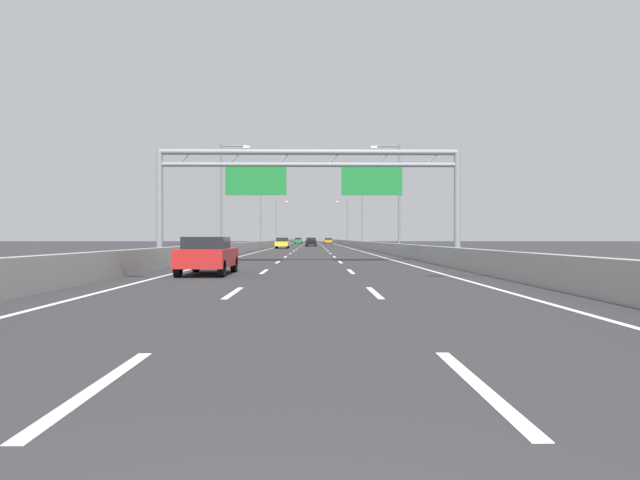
# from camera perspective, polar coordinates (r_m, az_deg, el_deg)

# --- Properties ---
(ground_plane) EXTENTS (260.00, 260.00, 0.00)m
(ground_plane) POSITION_cam_1_polar(r_m,az_deg,el_deg) (101.81, -0.85, -0.57)
(ground_plane) COLOR #2D2D30
(lane_dash_left_0) EXTENTS (0.16, 3.00, 0.01)m
(lane_dash_left_0) POSITION_cam_1_polar(r_m,az_deg,el_deg) (5.85, -21.64, -13.67)
(lane_dash_left_0) COLOR white
(lane_dash_left_0) RESTS_ON ground_plane
(lane_dash_left_1) EXTENTS (0.16, 3.00, 0.01)m
(lane_dash_left_1) POSITION_cam_1_polar(r_m,az_deg,el_deg) (14.51, -8.79, -5.32)
(lane_dash_left_1) COLOR white
(lane_dash_left_1) RESTS_ON ground_plane
(lane_dash_left_2) EXTENTS (0.16, 3.00, 0.01)m
(lane_dash_left_2) POSITION_cam_1_polar(r_m,az_deg,el_deg) (23.43, -5.69, -3.21)
(lane_dash_left_2) COLOR white
(lane_dash_left_2) RESTS_ON ground_plane
(lane_dash_left_3) EXTENTS (0.16, 3.00, 0.01)m
(lane_dash_left_3) POSITION_cam_1_polar(r_m,az_deg,el_deg) (32.40, -4.31, -2.26)
(lane_dash_left_3) COLOR white
(lane_dash_left_3) RESTS_ON ground_plane
(lane_dash_left_4) EXTENTS (0.16, 3.00, 0.01)m
(lane_dash_left_4) POSITION_cam_1_polar(r_m,az_deg,el_deg) (41.37, -3.53, -1.72)
(lane_dash_left_4) COLOR white
(lane_dash_left_4) RESTS_ON ground_plane
(lane_dash_left_5) EXTENTS (0.16, 3.00, 0.01)m
(lane_dash_left_5) POSITION_cam_1_polar(r_m,az_deg,el_deg) (50.36, -3.03, -1.37)
(lane_dash_left_5) COLOR white
(lane_dash_left_5) RESTS_ON ground_plane
(lane_dash_left_6) EXTENTS (0.16, 3.00, 0.01)m
(lane_dash_left_6) POSITION_cam_1_polar(r_m,az_deg,el_deg) (59.35, -2.68, -1.13)
(lane_dash_left_6) COLOR white
(lane_dash_left_6) RESTS_ON ground_plane
(lane_dash_left_7) EXTENTS (0.16, 3.00, 0.01)m
(lane_dash_left_7) POSITION_cam_1_polar(r_m,az_deg,el_deg) (68.35, -2.42, -0.95)
(lane_dash_left_7) COLOR white
(lane_dash_left_7) RESTS_ON ground_plane
(lane_dash_left_8) EXTENTS (0.16, 3.00, 0.01)m
(lane_dash_left_8) POSITION_cam_1_polar(r_m,az_deg,el_deg) (77.34, -2.22, -0.82)
(lane_dash_left_8) COLOR white
(lane_dash_left_8) RESTS_ON ground_plane
(lane_dash_left_9) EXTENTS (0.16, 3.00, 0.01)m
(lane_dash_left_9) POSITION_cam_1_polar(r_m,az_deg,el_deg) (86.34, -2.06, -0.71)
(lane_dash_left_9) COLOR white
(lane_dash_left_9) RESTS_ON ground_plane
(lane_dash_left_10) EXTENTS (0.16, 3.00, 0.01)m
(lane_dash_left_10) POSITION_cam_1_polar(r_m,az_deg,el_deg) (95.33, -1.94, -0.62)
(lane_dash_left_10) COLOR white
(lane_dash_left_10) RESTS_ON ground_plane
(lane_dash_left_11) EXTENTS (0.16, 3.00, 0.01)m
(lane_dash_left_11) POSITION_cam_1_polar(r_m,az_deg,el_deg) (104.33, -1.83, -0.55)
(lane_dash_left_11) COLOR white
(lane_dash_left_11) RESTS_ON ground_plane
(lane_dash_left_12) EXTENTS (0.16, 3.00, 0.01)m
(lane_dash_left_12) POSITION_cam_1_polar(r_m,az_deg,el_deg) (113.33, -1.74, -0.49)
(lane_dash_left_12) COLOR white
(lane_dash_left_12) RESTS_ON ground_plane
(lane_dash_left_13) EXTENTS (0.16, 3.00, 0.01)m
(lane_dash_left_13) POSITION_cam_1_polar(r_m,az_deg,el_deg) (122.33, -1.67, -0.43)
(lane_dash_left_13) COLOR white
(lane_dash_left_13) RESTS_ON ground_plane
(lane_dash_left_14) EXTENTS (0.16, 3.00, 0.01)m
(lane_dash_left_14) POSITION_cam_1_polar(r_m,az_deg,el_deg) (131.32, -1.60, -0.39)
(lane_dash_left_14) COLOR white
(lane_dash_left_14) RESTS_ON ground_plane
(lane_dash_left_15) EXTENTS (0.16, 3.00, 0.01)m
(lane_dash_left_15) POSITION_cam_1_polar(r_m,az_deg,el_deg) (140.32, -1.54, -0.35)
(lane_dash_left_15) COLOR white
(lane_dash_left_15) RESTS_ON ground_plane
(lane_dash_left_16) EXTENTS (0.16, 3.00, 0.01)m
(lane_dash_left_16) POSITION_cam_1_polar(r_m,az_deg,el_deg) (149.32, -1.49, -0.31)
(lane_dash_left_16) COLOR white
(lane_dash_left_16) RESTS_ON ground_plane
(lane_dash_left_17) EXTENTS (0.16, 3.00, 0.01)m
(lane_dash_left_17) POSITION_cam_1_polar(r_m,az_deg,el_deg) (158.32, -1.45, -0.28)
(lane_dash_left_17) COLOR white
(lane_dash_left_17) RESTS_ON ground_plane
(lane_dash_right_0) EXTENTS (0.16, 3.00, 0.01)m
(lane_dash_right_0) POSITION_cam_1_polar(r_m,az_deg,el_deg) (5.70, 15.78, -14.02)
(lane_dash_right_0) COLOR white
(lane_dash_right_0) RESTS_ON ground_plane
(lane_dash_right_1) EXTENTS (0.16, 3.00, 0.01)m
(lane_dash_right_1) POSITION_cam_1_polar(r_m,az_deg,el_deg) (14.46, 5.55, -5.34)
(lane_dash_right_1) COLOR white
(lane_dash_right_1) RESTS_ON ground_plane
(lane_dash_right_2) EXTENTS (0.16, 3.00, 0.01)m
(lane_dash_right_2) POSITION_cam_1_polar(r_m,az_deg,el_deg) (23.40, 3.14, -3.21)
(lane_dash_right_2) COLOR white
(lane_dash_right_2) RESTS_ON ground_plane
(lane_dash_right_3) EXTENTS (0.16, 3.00, 0.01)m
(lane_dash_right_3) POSITION_cam_1_polar(r_m,az_deg,el_deg) (32.37, 2.07, -2.26)
(lane_dash_right_3) COLOR white
(lane_dash_right_3) RESTS_ON ground_plane
(lane_dash_right_4) EXTENTS (0.16, 3.00, 0.01)m
(lane_dash_right_4) POSITION_cam_1_polar(r_m,az_deg,el_deg) (41.35, 1.46, -1.72)
(lane_dash_right_4) COLOR white
(lane_dash_right_4) RESTS_ON ground_plane
(lane_dash_right_5) EXTENTS (0.16, 3.00, 0.01)m
(lane_dash_right_5) POSITION_cam_1_polar(r_m,az_deg,el_deg) (50.35, 1.07, -1.37)
(lane_dash_right_5) COLOR white
(lane_dash_right_5) RESTS_ON ground_plane
(lane_dash_right_6) EXTENTS (0.16, 3.00, 0.01)m
(lane_dash_right_6) POSITION_cam_1_polar(r_m,az_deg,el_deg) (59.34, 0.80, -1.13)
(lane_dash_right_6) COLOR white
(lane_dash_right_6) RESTS_ON ground_plane
(lane_dash_right_7) EXTENTS (0.16, 3.00, 0.01)m
(lane_dash_right_7) POSITION_cam_1_polar(r_m,az_deg,el_deg) (68.33, 0.60, -0.95)
(lane_dash_right_7) COLOR white
(lane_dash_right_7) RESTS_ON ground_plane
(lane_dash_right_8) EXTENTS (0.16, 3.00, 0.01)m
(lane_dash_right_8) POSITION_cam_1_polar(r_m,az_deg,el_deg) (77.33, 0.45, -0.82)
(lane_dash_right_8) COLOR white
(lane_dash_right_8) RESTS_ON ground_plane
(lane_dash_right_9) EXTENTS (0.16, 3.00, 0.01)m
(lane_dash_right_9) POSITION_cam_1_polar(r_m,az_deg,el_deg) (86.33, 0.33, -0.71)
(lane_dash_right_9) COLOR white
(lane_dash_right_9) RESTS_ON ground_plane
(lane_dash_right_10) EXTENTS (0.16, 3.00, 0.01)m
(lane_dash_right_10) POSITION_cam_1_polar(r_m,az_deg,el_deg) (95.32, 0.23, -0.62)
(lane_dash_right_10) COLOR white
(lane_dash_right_10) RESTS_ON ground_plane
(lane_dash_right_11) EXTENTS (0.16, 3.00, 0.01)m
(lane_dash_right_11) POSITION_cam_1_polar(r_m,az_deg,el_deg) (104.32, 0.15, -0.55)
(lane_dash_right_11) COLOR white
(lane_dash_right_11) RESTS_ON ground_plane
(lane_dash_right_12) EXTENTS (0.16, 3.00, 0.01)m
(lane_dash_right_12) POSITION_cam_1_polar(r_m,az_deg,el_deg) (113.32, 0.08, -0.49)
(lane_dash_right_12) COLOR white
(lane_dash_right_12) RESTS_ON ground_plane
(lane_dash_right_13) EXTENTS (0.16, 3.00, 0.01)m
(lane_dash_right_13) POSITION_cam_1_polar(r_m,az_deg,el_deg) (122.32, 0.02, -0.43)
(lane_dash_right_13) COLOR white
(lane_dash_right_13) RESTS_ON ground_plane
(lane_dash_right_14) EXTENTS (0.16, 3.00, 0.01)m
(lane_dash_right_14) POSITION_cam_1_polar(r_m,az_deg,el_deg) (131.32, -0.03, -0.39)
(lane_dash_right_14) COLOR white
(lane_dash_right_14) RESTS_ON ground_plane
(lane_dash_right_15) EXTENTS (0.16, 3.00, 0.01)m
(lane_dash_right_15) POSITION_cam_1_polar(r_m,az_deg,el_deg) (140.32, -0.07, -0.35)
(lane_dash_right_15) COLOR white
(lane_dash_right_15) RESTS_ON ground_plane
(lane_dash_right_16) EXTENTS (0.16, 3.00, 0.01)m
(lane_dash_right_16) POSITION_cam_1_polar(r_m,az_deg,el_deg) (149.32, -0.11, -0.31)
(lane_dash_right_16) COLOR white
(lane_dash_right_16) RESTS_ON ground_plane
(lane_dash_right_17) EXTENTS (0.16, 3.00, 0.01)m
(lane_dash_right_17) POSITION_cam_1_polar(r_m,az_deg,el_deg) (158.32, -0.15, -0.28)
(lane_dash_right_17) COLOR white
(lane_dash_right_17) RESTS_ON ground_plane
(edge_line_left) EXTENTS (0.16, 176.00, 0.01)m
(edge_line_left) POSITION_cam_1_polar(r_m,az_deg,el_deg) (89.98, -4.21, -0.67)
(edge_line_left) COLOR white
(edge_line_left) RESTS_ON ground_plane
(edge_line_right) EXTENTS (0.16, 176.00, 0.01)m
(edge_line_right) POSITION_cam_1_polar(r_m,az_deg,el_deg) (89.95, 2.48, -0.67)
(edge_line_right) COLOR white
(edge_line_right) RESTS_ON ground_plane
(barrier_left) EXTENTS (0.45, 220.00, 0.95)m
(barrier_left) POSITION_cam_1_polar(r_m,az_deg,el_deg) (112.03, -4.36, -0.25)
(barrier_left) COLOR #9E9E99
(barrier_left) RESTS_ON ground_plane
(barrier_right) EXTENTS (0.45, 220.00, 0.95)m
(barrier_right) POSITION_cam_1_polar(r_m,az_deg,el_deg) (112.00, 2.70, -0.25)
(barrier_right) COLOR #9E9E99
(barrier_right) RESTS_ON ground_plane
(sign_gantry) EXTENTS (16.99, 0.36, 6.36)m
(sign_gantry) POSITION_cam_1_polar(r_m,az_deg,el_deg) (31.53, -1.02, 6.47)
(sign_gantry) COLOR gray
(sign_gantry) RESTS_ON ground_plane
(streetlamp_left_mid) EXTENTS (2.58, 0.28, 9.50)m
(streetlamp_left_mid) POSITION_cam_1_polar(r_m,az_deg,el_deg) (49.26, -9.74, 4.87)
(streetlamp_left_mid) COLOR slate
(streetlamp_left_mid) RESTS_ON ground_plane
(streetlamp_right_mid) EXTENTS (2.58, 0.28, 9.50)m
(streetlamp_right_mid) POSITION_cam_1_polar(r_m,az_deg,el_deg) (49.19, 7.77, 4.87)
(streetlamp_right_mid) COLOR slate
(streetlamp_right_mid) RESTS_ON ground_plane
(streetlamp_left_far) EXTENTS (2.58, 0.28, 9.50)m
(streetlamp_left_far) POSITION_cam_1_polar(r_m,az_deg,el_deg) (85.28, -5.90, 2.90)
(streetlamp_left_far) COLOR slate
(streetlamp_left_far) RESTS_ON ground_plane
(streetlamp_right_far) EXTENTS (2.58, 0.28, 9.50)m
(streetlamp_right_far) POSITION_cam_1_polar(r_m,az_deg,el_deg) (85.24, 4.16, 2.91)
(streetlamp_right_far) COLOR slate
(streetlamp_right_far) RESTS_ON ground_plane
(streetlamp_left_distant) EXTENTS (2.58, 0.28, 9.50)m
(streetlamp_left_distant) POSITION_cam_1_polar(r_m,az_deg,el_deg) (121.49, -4.35, 2.10)
(streetlamp_left_distant) COLOR slate
(streetlamp_left_distant) RESTS_ON ground_plane
(streetlamp_right_distant) EXTENTS (2.58, 0.28, 9.50)m
(streetlamp_right_distant) POSITION_cam_1_polar(r_m,az_deg,el_deg) (121.46, 2.70, 2.11)
(streetlamp_right_distant) COLOR slate
(streetlamp_right_distant) RESTS_ON ground_plane
(orange_car) EXTENTS (1.81, 4.31, 1.37)m
(orange_car) POSITION_cam_1_polar(r_m,az_deg,el_deg) (132.42, 0.84, -0.08)
(orange_car) COLOR orange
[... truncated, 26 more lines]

